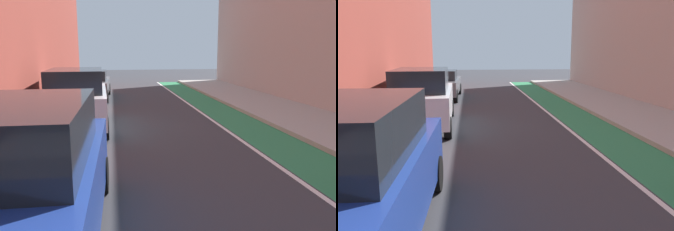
# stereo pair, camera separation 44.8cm
# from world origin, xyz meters

# --- Properties ---
(ground_plane) EXTENTS (75.00, 75.00, 0.00)m
(ground_plane) POSITION_xyz_m (0.00, 13.05, 0.00)
(ground_plane) COLOR #38383D
(bike_lane_paint) EXTENTS (1.60, 34.09, 0.00)m
(bike_lane_paint) POSITION_xyz_m (2.98, 15.05, 0.00)
(bike_lane_paint) COLOR #2D8451
(bike_lane_paint) RESTS_ON ground
(lane_divider_stripe) EXTENTS (0.12, 34.09, 0.00)m
(lane_divider_stripe) POSITION_xyz_m (2.08, 15.05, 0.00)
(lane_divider_stripe) COLOR white
(lane_divider_stripe) RESTS_ON ground
(sidewalk_right) EXTENTS (3.37, 34.09, 0.14)m
(sidewalk_right) POSITION_xyz_m (5.46, 15.05, 0.07)
(sidewalk_right) COLOR #A8A59E
(sidewalk_right) RESTS_ON ground
(parked_suv_blue) EXTENTS (2.10, 4.38, 1.98)m
(parked_suv_blue) POSITION_xyz_m (-2.73, 9.24, 1.02)
(parked_suv_blue) COLOR navy
(parked_suv_blue) RESTS_ON ground
(parked_suv_white) EXTENTS (2.07, 4.58, 1.98)m
(parked_suv_white) POSITION_xyz_m (-2.73, 16.23, 1.02)
(parked_suv_white) COLOR silver
(parked_suv_white) RESTS_ON ground
(parked_sedan_gray) EXTENTS (2.07, 4.46, 1.53)m
(parked_sedan_gray) POSITION_xyz_m (-2.73, 23.16, 0.79)
(parked_sedan_gray) COLOR #595B60
(parked_sedan_gray) RESTS_ON ground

